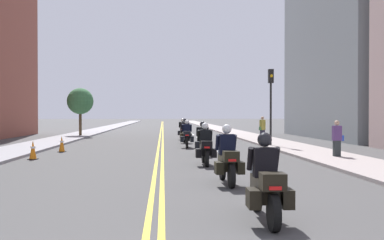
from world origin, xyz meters
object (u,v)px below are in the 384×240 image
motorcycle_1 (227,160)px  motorcycle_6 (183,131)px  traffic_light_near (271,93)px  street_tree_0 (80,101)px  motorcycle_3 (203,141)px  traffic_cone_2 (62,144)px  pedestrian_0 (337,139)px  traffic_cone_0 (33,150)px  pedestrian_1 (262,129)px  motorcycle_0 (266,186)px  motorcycle_5 (185,133)px  motorcycle_2 (205,148)px  motorcycle_4 (187,136)px

motorcycle_1 → motorcycle_6: motorcycle_1 is taller
motorcycle_1 → traffic_light_near: 13.93m
street_tree_0 → motorcycle_3: bearing=-63.2°
traffic_cone_2 → pedestrian_0: size_ratio=0.50×
traffic_cone_0 → pedestrian_1: bearing=39.4°
motorcycle_0 → motorcycle_5: size_ratio=0.96×
traffic_cone_0 → motorcycle_0: bearing=-56.6°
motorcycle_2 → motorcycle_3: bearing=86.8°
motorcycle_3 → traffic_light_near: bearing=48.1°
motorcycle_3 → traffic_light_near: size_ratio=0.50×
motorcycle_6 → street_tree_0: street_tree_0 is taller
motorcycle_4 → pedestrian_1: pedestrian_1 is taller
motorcycle_1 → street_tree_0: street_tree_0 is taller
motorcycle_2 → pedestrian_1: pedestrian_1 is taller
traffic_cone_0 → motorcycle_2: bearing=-19.3°
traffic_cone_2 → motorcycle_6: bearing=57.6°
traffic_light_near → pedestrian_1: traffic_light_near is taller
motorcycle_2 → motorcycle_1: bearing=-87.2°
motorcycle_4 → pedestrian_0: (6.04, -6.75, 0.18)m
motorcycle_0 → traffic_cone_0: size_ratio=2.62×
traffic_cone_0 → street_tree_0: bearing=94.9°
motorcycle_4 → motorcycle_5: 3.97m
pedestrian_0 → motorcycle_1: bearing=-133.8°
motorcycle_5 → traffic_cone_2: size_ratio=2.67×
motorcycle_0 → motorcycle_6: motorcycle_6 is taller
motorcycle_3 → traffic_cone_0: 7.46m
motorcycle_5 → traffic_cone_2: motorcycle_5 is taller
motorcycle_1 → traffic_light_near: traffic_light_near is taller
traffic_cone_0 → pedestrian_1: (12.17, 10.00, 0.52)m
motorcycle_1 → traffic_cone_2: 12.61m
motorcycle_0 → motorcycle_6: bearing=92.5°
traffic_light_near → street_tree_0: traffic_light_near is taller
traffic_cone_0 → traffic_light_near: size_ratio=0.18×
motorcycle_2 → motorcycle_4: motorcycle_4 is taller
traffic_cone_0 → traffic_light_near: 13.44m
motorcycle_3 → motorcycle_5: size_ratio=1.02×
motorcycle_3 → pedestrian_0: 5.93m
motorcycle_5 → motorcycle_6: 3.98m
motorcycle_6 → traffic_cone_2: bearing=-120.9°
motorcycle_1 → motorcycle_3: bearing=87.9°
motorcycle_3 → traffic_cone_0: (-7.33, -1.34, -0.25)m
traffic_cone_0 → traffic_light_near: traffic_light_near is taller
motorcycle_5 → motorcycle_6: size_ratio=1.03×
motorcycle_5 → motorcycle_3: bearing=-89.9°
motorcycle_6 → pedestrian_0: (5.92, -14.70, 0.20)m
motorcycle_0 → street_tree_0: bearing=108.3°
motorcycle_2 → traffic_cone_2: (-6.71, 6.07, -0.24)m
traffic_light_near → pedestrian_1: bearing=83.6°
traffic_cone_2 → street_tree_0: street_tree_0 is taller
motorcycle_4 → traffic_light_near: bearing=1.0°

